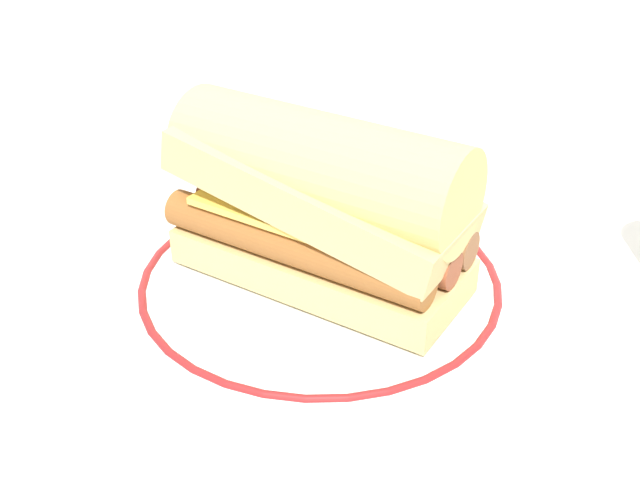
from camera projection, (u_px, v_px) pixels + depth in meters
name	position (u px, v px, depth m)	size (l,w,h in m)	color
ground_plane	(300.00, 297.00, 0.57)	(1.50, 1.50, 0.00)	silver
plate	(320.00, 283.00, 0.58)	(0.29, 0.29, 0.01)	white
sausage_sandwich	(320.00, 200.00, 0.54)	(0.23, 0.14, 0.12)	#D3B76F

